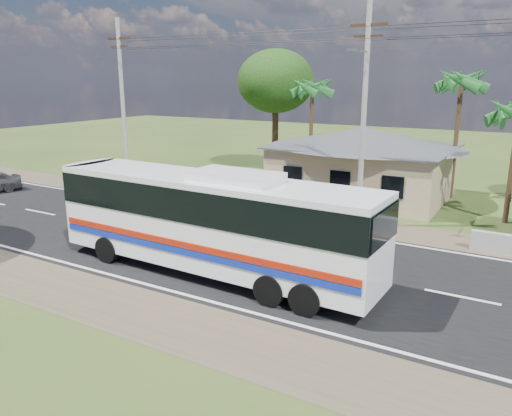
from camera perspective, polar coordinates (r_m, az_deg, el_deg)
The scene contains 9 objects.
ground at distance 21.82m, azimuth -1.61°, elevation -5.18°, with size 120.00×120.00×0.00m, color #2D4418.
road at distance 21.82m, azimuth -1.61°, elevation -5.16°, with size 120.00×16.00×0.03m.
house at distance 32.33m, azimuth 12.20°, elevation 5.86°, with size 12.40×10.00×5.00m.
utility_poles at distance 25.32m, azimuth 11.50°, elevation 10.67°, with size 32.80×2.22×11.00m.
palm_mid at distance 33.28m, azimuth 22.46°, elevation 13.17°, with size 2.80×2.80×8.20m.
palm_far at distance 36.58m, azimuth 6.44°, elevation 13.44°, with size 2.80×2.80×7.70m.
tree_behind_house at distance 40.13m, azimuth 2.27°, elevation 14.24°, with size 6.00×6.00×9.61m.
coach_bus at distance 18.94m, azimuth -5.11°, elevation -0.82°, with size 13.42×3.20×4.14m.
motorcycle at distance 27.07m, azimuth 3.23°, elevation -0.26°, with size 0.59×1.70×0.89m, color black.
Camera 1 is at (10.85, -17.42, 7.41)m, focal length 35.00 mm.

